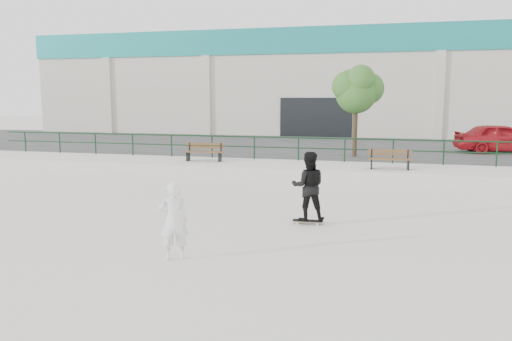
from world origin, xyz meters
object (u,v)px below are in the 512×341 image
(red_car, at_px, (500,138))
(skateboard, at_px, (308,221))
(tree, at_px, (357,88))
(seated_skater, at_px, (174,221))
(bench_left, at_px, (204,152))
(standing_skater, at_px, (308,186))
(bench_right, at_px, (390,159))

(red_car, height_order, skateboard, red_car)
(tree, xyz_separation_m, red_car, (6.93, 3.39, -2.42))
(seated_skater, bearing_deg, bench_left, -97.93)
(bench_left, xyz_separation_m, standing_skater, (5.69, -7.73, 0.11))
(red_car, relative_size, seated_skater, 2.67)
(bench_left, xyz_separation_m, skateboard, (5.69, -7.73, -0.82))
(bench_left, relative_size, tree, 0.42)
(bench_left, distance_m, seated_skater, 11.77)
(bench_left, relative_size, skateboard, 2.21)
(bench_right, relative_size, red_car, 0.39)
(bench_right, height_order, tree, tree)
(red_car, distance_m, standing_skater, 16.32)
(tree, xyz_separation_m, seated_skater, (-2.79, -14.61, -2.85))
(standing_skater, bearing_deg, seated_skater, 46.17)
(skateboard, distance_m, seated_skater, 4.21)
(tree, height_order, seated_skater, tree)
(tree, bearing_deg, bench_right, -68.54)
(bench_left, bearing_deg, skateboard, -59.26)
(bench_left, distance_m, standing_skater, 9.60)
(bench_left, height_order, tree, tree)
(red_car, xyz_separation_m, skateboard, (-7.51, -14.49, -1.16))
(skateboard, xyz_separation_m, standing_skater, (0.00, 0.00, 0.92))
(skateboard, distance_m, standing_skater, 0.92)
(bench_right, height_order, seated_skater, seated_skater)
(skateboard, relative_size, standing_skater, 0.44)
(bench_right, relative_size, standing_skater, 0.92)
(bench_right, xyz_separation_m, standing_skater, (-2.11, -7.22, 0.12))
(red_car, bearing_deg, skateboard, 142.28)
(tree, bearing_deg, red_car, 26.08)
(standing_skater, relative_size, seated_skater, 1.12)
(skateboard, bearing_deg, red_car, 59.47)
(bench_left, height_order, seated_skater, seated_skater)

